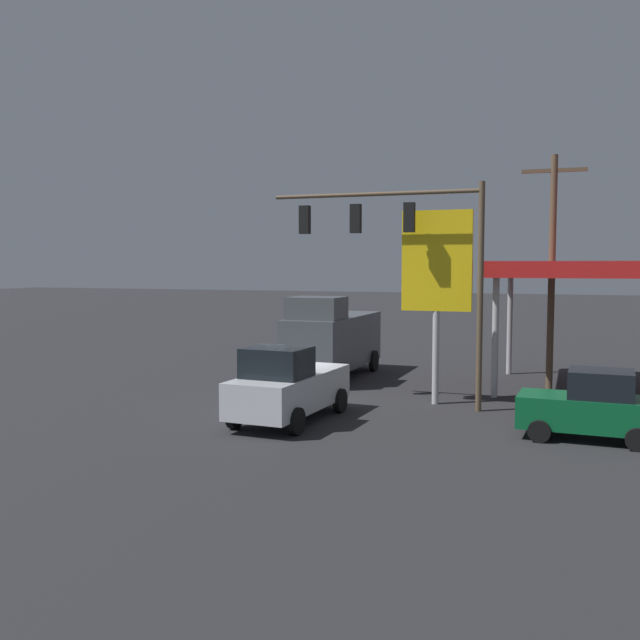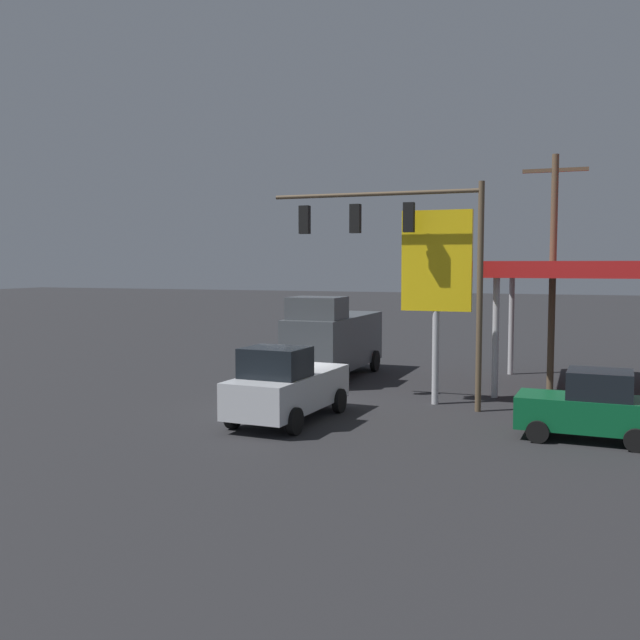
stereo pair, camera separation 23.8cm
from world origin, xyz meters
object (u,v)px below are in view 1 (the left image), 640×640
(delivery_truck, at_px, (332,339))
(pickup_parked, at_px, (288,386))
(traffic_signal_assembly, at_px, (402,242))
(price_sign, at_px, (437,268))
(utility_pole, at_px, (552,266))
(hatchback_crossing, at_px, (592,406))

(delivery_truck, xyz_separation_m, pickup_parked, (-1.48, 8.60, -0.58))
(traffic_signal_assembly, bearing_deg, pickup_parked, 52.70)
(traffic_signal_assembly, distance_m, delivery_truck, 7.65)
(delivery_truck, height_order, pickup_parked, delivery_truck)
(price_sign, relative_size, delivery_truck, 0.99)
(traffic_signal_assembly, xyz_separation_m, price_sign, (-1.06, -0.74, -0.89))
(utility_pole, distance_m, delivery_truck, 9.46)
(traffic_signal_assembly, distance_m, price_sign, 1.57)
(pickup_parked, bearing_deg, delivery_truck, -166.80)
(price_sign, bearing_deg, utility_pole, -130.93)
(traffic_signal_assembly, relative_size, utility_pole, 0.84)
(utility_pole, height_order, delivery_truck, utility_pole)
(price_sign, height_order, hatchback_crossing, price_sign)
(utility_pole, xyz_separation_m, price_sign, (3.66, 4.22, -0.05))
(price_sign, bearing_deg, traffic_signal_assembly, 34.91)
(price_sign, bearing_deg, pickup_parked, 48.80)
(pickup_parked, height_order, hatchback_crossing, pickup_parked)
(delivery_truck, bearing_deg, pickup_parked, 10.30)
(traffic_signal_assembly, xyz_separation_m, utility_pole, (-4.71, -4.95, -0.84))
(traffic_signal_assembly, relative_size, hatchback_crossing, 1.96)
(price_sign, bearing_deg, hatchback_crossing, 144.32)
(traffic_signal_assembly, distance_m, hatchback_crossing, 8.24)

